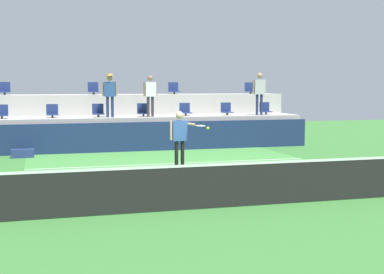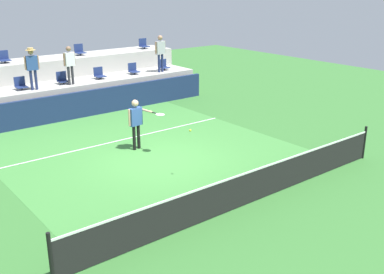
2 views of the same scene
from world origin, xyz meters
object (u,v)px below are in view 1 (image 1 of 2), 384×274
at_px(tennis_ball, 208,128).
at_px(stadium_chair_lower_mid_left, 98,112).
at_px(stadium_chair_lower_center, 143,111).
at_px(spectator_leaning_on_rail, 259,89).
at_px(stadium_chair_lower_right, 227,110).
at_px(stadium_chair_upper_far_left, 5,90).
at_px(stadium_chair_lower_far_right, 265,109).
at_px(spectator_with_hat, 110,91).
at_px(stadium_chair_upper_far_right, 250,89).
at_px(tennis_player, 180,134).
at_px(stadium_chair_lower_far_left, 2,113).
at_px(stadium_chair_lower_mid_right, 185,110).
at_px(stadium_chair_upper_left, 93,89).
at_px(equipment_bag, 23,153).
at_px(stadium_chair_upper_right, 174,89).
at_px(spectator_in_grey, 150,92).
at_px(stadium_chair_lower_left, 52,112).

bearing_deg(tennis_ball, stadium_chair_lower_mid_left, 100.30).
height_order(stadium_chair_lower_center, spectator_leaning_on_rail, spectator_leaning_on_rail).
distance_m(stadium_chair_lower_right, stadium_chair_upper_far_left, 9.07).
height_order(stadium_chair_lower_far_right, spectator_with_hat, spectator_with_hat).
xyz_separation_m(stadium_chair_upper_far_right, spectator_leaning_on_rail, (-0.47, -2.18, 0.00)).
relative_size(tennis_player, spectator_leaning_on_rail, 0.98).
bearing_deg(spectator_with_hat, stadium_chair_lower_mid_left, 137.36).
bearing_deg(stadium_chair_lower_far_left, tennis_player, -48.57).
height_order(stadium_chair_lower_mid_right, stadium_chair_upper_left, stadium_chair_upper_left).
distance_m(spectator_with_hat, equipment_bag, 4.20).
bearing_deg(equipment_bag, stadium_chair_upper_left, 53.31).
bearing_deg(stadium_chair_upper_far_right, stadium_chair_upper_right, 180.00).
bearing_deg(spectator_with_hat, stadium_chair_lower_far_left, 174.49).
relative_size(stadium_chair_lower_mid_right, stadium_chair_upper_far_right, 1.00).
height_order(stadium_chair_lower_mid_right, spectator_in_grey, spectator_in_grey).
bearing_deg(spectator_with_hat, stadium_chair_upper_left, 100.48).
bearing_deg(stadium_chair_lower_mid_right, spectator_in_grey, -165.90).
bearing_deg(stadium_chair_lower_mid_left, spectator_in_grey, -10.84).
distance_m(stadium_chair_lower_center, stadium_chair_lower_right, 3.54).
bearing_deg(stadium_chair_lower_mid_left, tennis_ball, -79.70).
bearing_deg(spectator_with_hat, stadium_chair_lower_far_right, 3.30).
bearing_deg(tennis_ball, spectator_with_hat, 98.06).
xyz_separation_m(spectator_with_hat, tennis_ball, (1.22, -8.63, -0.83)).
xyz_separation_m(stadium_chair_lower_left, stadium_chair_upper_left, (1.75, 1.80, 0.85)).
height_order(stadium_chair_upper_far_right, equipment_bag, stadium_chair_upper_far_right).
xyz_separation_m(stadium_chair_lower_mid_left, stadium_chair_lower_mid_right, (3.53, 0.00, 0.00)).
relative_size(stadium_chair_lower_mid_left, stadium_chair_upper_far_left, 1.00).
distance_m(stadium_chair_upper_left, equipment_bag, 5.21).
relative_size(spectator_in_grey, tennis_ball, 23.82).
bearing_deg(equipment_bag, spectator_leaning_on_rail, 9.72).
height_order(stadium_chair_lower_far_right, equipment_bag, stadium_chair_lower_far_right).
relative_size(stadium_chair_upper_far_left, tennis_player, 0.30).
height_order(stadium_chair_lower_left, stadium_chair_upper_far_right, stadium_chair_upper_far_right).
relative_size(stadium_chair_lower_far_left, tennis_ball, 7.65).
xyz_separation_m(stadium_chair_lower_center, stadium_chair_upper_far_right, (5.31, 1.80, 0.85)).
bearing_deg(stadium_chair_lower_mid_left, stadium_chair_lower_center, 0.00).
bearing_deg(stadium_chair_upper_far_left, tennis_player, -55.98).
bearing_deg(spectator_leaning_on_rail, stadium_chair_lower_mid_left, 176.69).
distance_m(stadium_chair_lower_mid_left, stadium_chair_upper_right, 4.03).
bearing_deg(stadium_chair_lower_center, stadium_chair_lower_far_left, 180.00).
relative_size(stadium_chair_upper_right, tennis_ball, 7.65).
bearing_deg(tennis_ball, stadium_chair_upper_left, 98.55).
relative_size(stadium_chair_lower_far_left, stadium_chair_upper_left, 1.00).
distance_m(stadium_chair_lower_mid_right, spectator_leaning_on_rail, 3.24).
xyz_separation_m(stadium_chair_upper_right, tennis_ball, (-1.87, -10.81, -0.86)).
xyz_separation_m(stadium_chair_lower_center, spectator_with_hat, (-1.37, -0.38, 0.82)).
relative_size(stadium_chair_lower_left, stadium_chair_lower_far_right, 1.00).
xyz_separation_m(stadium_chair_lower_far_right, equipment_bag, (-9.89, -2.00, -1.31)).
relative_size(stadium_chair_lower_left, spectator_leaning_on_rail, 0.30).
bearing_deg(spectator_in_grey, stadium_chair_lower_mid_right, 14.10).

